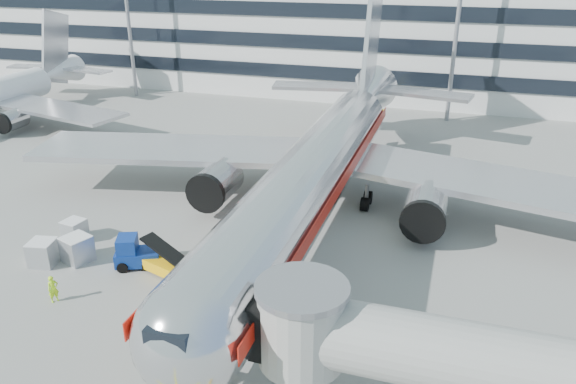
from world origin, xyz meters
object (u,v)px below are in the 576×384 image
(belt_loader, at_px, (166,264))
(ramp_worker, at_px, (53,289))
(cargo_container_left, at_px, (43,253))
(cargo_container_front, at_px, (77,249))
(baggage_tug, at_px, (135,253))
(cargo_container_right, at_px, (75,230))
(main_jet, at_px, (322,163))

(belt_loader, xyz_separation_m, ramp_worker, (-4.71, -4.83, 0.21))
(cargo_container_left, height_order, cargo_container_front, cargo_container_front)
(cargo_container_left, bearing_deg, baggage_tug, 15.48)
(belt_loader, height_order, cargo_container_right, belt_loader)
(baggage_tug, bearing_deg, cargo_container_left, -164.52)
(cargo_container_left, height_order, cargo_container_right, cargo_container_left)
(belt_loader, height_order, cargo_container_front, belt_loader)
(belt_loader, bearing_deg, cargo_container_front, -176.50)
(cargo_container_right, height_order, cargo_container_front, cargo_container_front)
(main_jet, bearing_deg, baggage_tug, -129.91)
(main_jet, xyz_separation_m, cargo_container_front, (-13.48, -11.89, -3.35))
(main_jet, relative_size, belt_loader, 10.73)
(cargo_container_right, bearing_deg, cargo_container_front, -49.95)
(cargo_container_right, bearing_deg, cargo_container_left, -85.82)
(belt_loader, distance_m, cargo_container_left, 8.33)
(cargo_container_left, bearing_deg, main_jet, 40.21)
(cargo_container_front, bearing_deg, cargo_container_left, -150.05)
(belt_loader, height_order, ramp_worker, belt_loader)
(main_jet, bearing_deg, ramp_worker, -125.92)
(cargo_container_left, relative_size, cargo_container_front, 0.88)
(belt_loader, relative_size, cargo_container_right, 3.00)
(cargo_container_right, relative_size, cargo_container_front, 0.75)
(main_jet, distance_m, belt_loader, 14.00)
(baggage_tug, bearing_deg, cargo_container_right, 162.37)
(cargo_container_front, bearing_deg, cargo_container_right, 130.05)
(baggage_tug, xyz_separation_m, cargo_container_right, (-6.10, 1.94, -0.18))
(baggage_tug, relative_size, cargo_container_front, 1.53)
(cargo_container_left, distance_m, cargo_container_right, 3.57)
(cargo_container_left, distance_m, cargo_container_front, 2.12)
(main_jet, xyz_separation_m, ramp_worker, (-11.83, -16.33, -3.40))
(main_jet, relative_size, baggage_tug, 15.78)
(main_jet, bearing_deg, cargo_container_left, -139.79)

